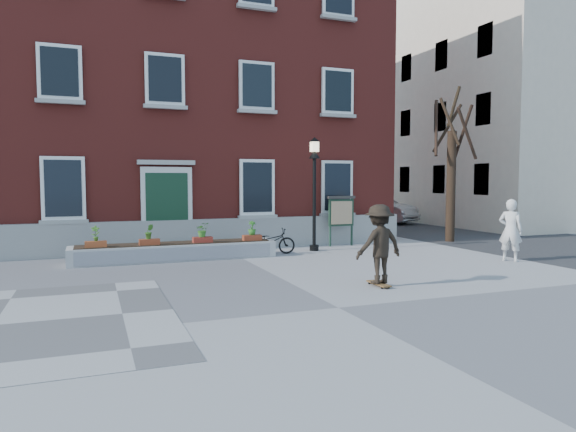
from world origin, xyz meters
name	(u,v)px	position (x,y,z in m)	size (l,w,h in m)	color
ground	(338,308)	(0.00, 0.00, 0.00)	(100.00, 100.00, 0.00)	gray
bicycle	(271,241)	(1.13, 7.24, 0.43)	(0.57, 1.64, 0.86)	black
parked_car	(375,209)	(10.92, 17.02, 0.80)	(1.70, 4.88, 1.61)	silver
bystander	(511,230)	(7.43, 3.24, 0.94)	(0.69, 0.45, 1.89)	silver
brick_building	(148,89)	(-2.00, 13.98, 6.30)	(18.40, 10.85, 12.60)	maroon
planter_assembly	(176,250)	(-1.99, 7.18, 0.31)	(6.20, 1.12, 1.15)	beige
bare_tree	(451,172)	(9.01, 8.01, 2.79)	(1.83, 1.83, 6.16)	#302115
side_street	(447,112)	(17.99, 19.78, 7.02)	(15.20, 36.00, 14.50)	#333335
lamp_post	(314,178)	(2.83, 7.50, 2.54)	(0.40, 0.40, 3.93)	black
notice_board	(341,212)	(4.29, 8.31, 1.26)	(1.10, 0.16, 1.87)	#193225
skateboarder	(379,244)	(1.78, 1.47, 0.98)	(1.23, 0.78, 1.90)	brown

